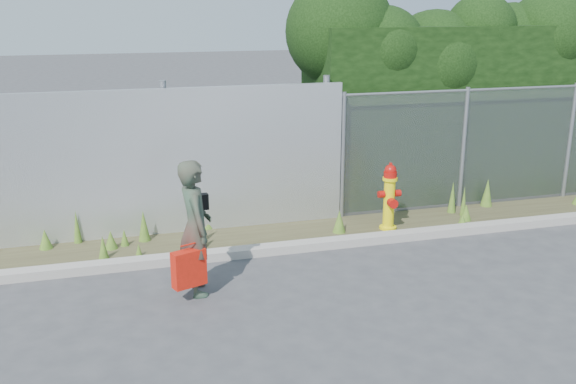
{
  "coord_description": "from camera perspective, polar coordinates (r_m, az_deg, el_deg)",
  "views": [
    {
      "loc": [
        -2.46,
        -6.33,
        3.38
      ],
      "look_at": [
        -0.3,
        1.4,
        1.0
      ],
      "focal_mm": 40.0,
      "sensor_mm": 36.0,
      "label": 1
    }
  ],
  "objects": [
    {
      "name": "fire_hydrant",
      "position": [
        9.89,
        9.0,
        -0.52
      ],
      "size": [
        0.36,
        0.32,
        1.07
      ],
      "rotation": [
        0.0,
        0.0,
        -0.02
      ],
      "color": "#FFE90D",
      "rests_on": "ground"
    },
    {
      "name": "corrugated_fence",
      "position": [
        9.64,
        -19.84,
        1.86
      ],
      "size": [
        8.5,
        0.21,
        2.3
      ],
      "color": "#B5B8BC",
      "rests_on": "ground"
    },
    {
      "name": "chainlink_fence",
      "position": [
        11.73,
        19.73,
        3.99
      ],
      "size": [
        6.5,
        0.07,
        2.05
      ],
      "color": "gray",
      "rests_on": "ground"
    },
    {
      "name": "hedge",
      "position": [
        12.42,
        17.61,
        9.64
      ],
      "size": [
        7.75,
        1.97,
        3.83
      ],
      "color": "black",
      "rests_on": "ground"
    },
    {
      "name": "woman",
      "position": [
        7.66,
        -8.25,
        -3.16
      ],
      "size": [
        0.43,
        0.63,
        1.65
      ],
      "primitive_type": "imported",
      "rotation": [
        0.0,
        0.0,
        1.64
      ],
      "color": "#10694A",
      "rests_on": "ground"
    },
    {
      "name": "red_tote_bag",
      "position": [
        7.57,
        -8.8,
        -6.71
      ],
      "size": [
        0.4,
        0.15,
        0.52
      ],
      "rotation": [
        0.0,
        0.0,
        0.37
      ],
      "color": "#BB190A"
    },
    {
      "name": "curb",
      "position": [
        9.12,
        1.14,
        -4.84
      ],
      "size": [
        16.0,
        0.22,
        0.12
      ],
      "primitive_type": "cube",
      "color": "#9A948B",
      "rests_on": "ground"
    },
    {
      "name": "black_shoulder_bag",
      "position": [
        7.7,
        -8.03,
        -0.89
      ],
      "size": [
        0.25,
        0.1,
        0.19
      ],
      "rotation": [
        0.0,
        0.0,
        0.05
      ],
      "color": "black"
    },
    {
      "name": "weed_strip",
      "position": [
        9.62,
        -2.75,
        -3.36
      ],
      "size": [
        16.0,
        1.31,
        0.55
      ],
      "color": "#413C25",
      "rests_on": "ground"
    },
    {
      "name": "ground",
      "position": [
        7.58,
        5.12,
        -10.02
      ],
      "size": [
        80.0,
        80.0,
        0.0
      ],
      "primitive_type": "plane",
      "color": "#3D3C3F",
      "rests_on": "ground"
    }
  ]
}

